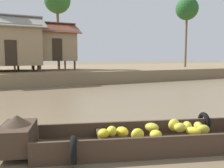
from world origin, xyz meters
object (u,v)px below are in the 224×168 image
stilt_house_mid_right (9,45)px  stilt_house_right (52,46)px  palm_tree_far (187,9)px  banana_boat (151,136)px  palm_tree_near (57,1)px

stilt_house_mid_right → stilt_house_right: (3.55, 1.07, 0.07)m
stilt_house_right → palm_tree_far: bearing=-0.2°
stilt_house_right → banana_boat: bearing=-96.3°
banana_boat → palm_tree_near: size_ratio=0.82×
stilt_house_mid_right → palm_tree_near: palm_tree_near is taller
stilt_house_mid_right → palm_tree_near: (4.47, 2.63, 4.21)m
palm_tree_far → palm_tree_near: bearing=173.6°
palm_tree_far → stilt_house_right: bearing=179.8°
palm_tree_near → palm_tree_far: size_ratio=0.96×
palm_tree_near → stilt_house_right: bearing=-120.7°
banana_boat → stilt_house_mid_right: stilt_house_mid_right is taller
banana_boat → stilt_house_mid_right: size_ratio=1.21×
banana_boat → palm_tree_near: 20.00m
stilt_house_mid_right → banana_boat: bearing=-84.0°
stilt_house_right → palm_tree_far: palm_tree_far is taller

